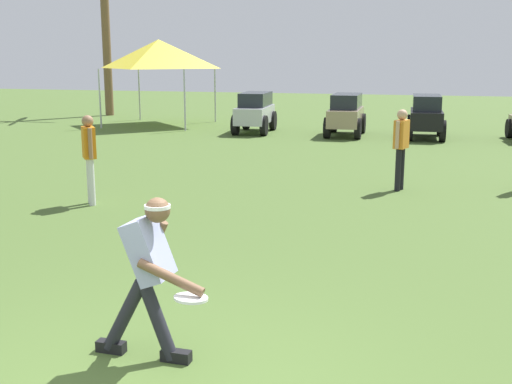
# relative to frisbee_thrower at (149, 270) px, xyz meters

# --- Properties ---
(frisbee_thrower) EXTENTS (1.09, 0.48, 1.42)m
(frisbee_thrower) POSITION_rel_frisbee_thrower_xyz_m (0.00, 0.00, 0.00)
(frisbee_thrower) COLOR #23232D
(frisbee_thrower) RESTS_ON ground_plane
(frisbee_in_flight) EXTENTS (0.38, 0.38, 0.05)m
(frisbee_in_flight) POSITION_rel_frisbee_thrower_xyz_m (0.46, -0.21, -0.13)
(frisbee_in_flight) COLOR white
(teammate_midfield) EXTENTS (0.36, 0.44, 1.56)m
(teammate_midfield) POSITION_rel_frisbee_thrower_xyz_m (-3.45, 5.13, 0.14)
(teammate_midfield) COLOR silver
(teammate_midfield) RESTS_ON ground_plane
(teammate_deep) EXTENTS (0.29, 0.49, 1.56)m
(teammate_deep) POSITION_rel_frisbee_thrower_xyz_m (1.69, 7.77, 0.14)
(teammate_deep) COLOR black
(teammate_deep) RESTS_ON ground_plane
(parked_car_slot_a) EXTENTS (1.29, 2.46, 1.34)m
(parked_car_slot_a) POSITION_rel_frisbee_thrower_xyz_m (-3.54, 16.29, -0.08)
(parked_car_slot_a) COLOR #B7BABF
(parked_car_slot_a) RESTS_ON ground_plane
(parked_car_slot_b) EXTENTS (1.19, 2.42, 1.34)m
(parked_car_slot_b) POSITION_rel_frisbee_thrower_xyz_m (-0.45, 16.22, -0.08)
(parked_car_slot_b) COLOR #998466
(parked_car_slot_b) RESTS_ON ground_plane
(parked_car_slot_c) EXTENTS (1.22, 2.43, 1.34)m
(parked_car_slot_c) POSITION_rel_frisbee_thrower_xyz_m (2.07, 16.25, -0.08)
(parked_car_slot_c) COLOR black
(parked_car_slot_c) RESTS_ON ground_plane
(palm_tree_far_left) EXTENTS (3.42, 3.30, 6.52)m
(palm_tree_far_left) POSITION_rel_frisbee_thrower_xyz_m (-11.36, 20.80, 3.01)
(palm_tree_far_left) COLOR brown
(palm_tree_far_left) RESTS_ON ground_plane
(event_tent) EXTENTS (3.39, 3.39, 3.14)m
(event_tent) POSITION_rel_frisbee_thrower_xyz_m (-7.59, 17.66, 1.82)
(event_tent) COLOR #B2B5BA
(event_tent) RESTS_ON ground_plane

